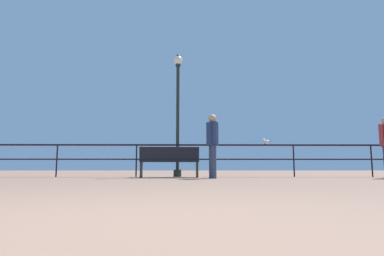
% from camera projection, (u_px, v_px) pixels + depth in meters
% --- Properties ---
extents(ground_plane, '(60.00, 60.00, 0.00)m').
position_uv_depth(ground_plane, '(112.00, 228.00, 1.49)').
color(ground_plane, '#906B56').
extents(pier_railing, '(22.00, 0.05, 1.01)m').
position_uv_depth(pier_railing, '(176.00, 152.00, 9.78)').
color(pier_railing, black).
rests_on(pier_railing, ground_plane).
extents(bench_near_left, '(1.72, 0.72, 0.88)m').
position_uv_depth(bench_near_left, '(169.00, 160.00, 9.10)').
color(bench_near_left, black).
rests_on(bench_near_left, ground_plane).
extents(lamppost_center, '(0.29, 0.29, 4.01)m').
position_uv_depth(lamppost_center, '(178.00, 106.00, 10.13)').
color(lamppost_center, '#232B26').
rests_on(lamppost_center, ground_plane).
extents(person_by_bench, '(0.33, 0.55, 1.72)m').
position_uv_depth(person_by_bench, '(212.00, 141.00, 8.52)').
color(person_by_bench, '#343F58').
rests_on(person_by_bench, ground_plane).
extents(seagull_on_rail, '(0.27, 0.36, 0.19)m').
position_uv_depth(seagull_on_rail, '(266.00, 142.00, 9.88)').
color(seagull_on_rail, white).
rests_on(seagull_on_rail, pier_railing).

